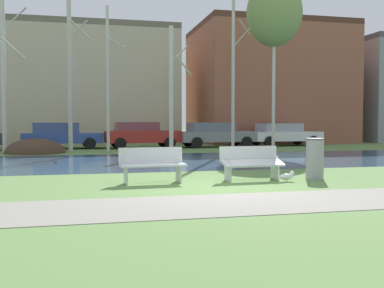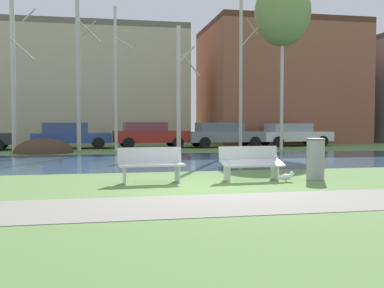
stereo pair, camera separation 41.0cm
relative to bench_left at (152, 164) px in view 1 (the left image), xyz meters
name	(u,v)px [view 1 (the left image)]	position (x,y,z in m)	size (l,w,h in m)	color
ground_plane	(153,156)	(1.29, 8.74, -0.47)	(120.00, 120.00, 0.00)	#5B7F42
paved_path_strip	(246,203)	(1.29, -3.14, -0.47)	(60.00, 2.18, 0.01)	gray
river_band	(163,161)	(1.29, 6.25, -0.47)	(80.00, 7.79, 0.01)	#33516B
soil_mound	(35,153)	(-3.98, 11.92, -0.47)	(2.83, 2.98, 1.42)	#423021
bench_left	(152,164)	(0.00, 0.00, 0.00)	(1.63, 0.65, 0.87)	silver
bench_right	(251,162)	(2.57, 0.00, 0.00)	(1.63, 0.65, 0.87)	silver
trash_bin	(315,158)	(4.26, -0.18, 0.08)	(0.49, 0.49, 1.07)	gray
seagull	(287,176)	(3.35, -0.46, -0.34)	(0.44, 0.16, 0.26)	white
birch_far_left	(4,62)	(-5.45, 12.72, 3.96)	(1.27, 2.18, 8.73)	beige
birch_left	(70,65)	(-2.34, 12.95, 3.89)	(1.27, 2.07, 8.57)	#BCB7A8
birch_center_left	(108,77)	(-0.46, 12.63, 3.30)	(1.16, 2.02, 7.39)	beige
birch_center	(172,87)	(2.75, 12.17, 2.82)	(1.22, 1.94, 6.43)	beige
birch_center_right	(234,63)	(5.94, 11.69, 4.07)	(1.02, 1.81, 8.97)	#BCB7A8
birch_right	(274,13)	(8.27, 11.86, 6.81)	(2.97, 2.97, 9.37)	beige
parked_sedan_second_blue	(60,135)	(-2.99, 15.25, 0.29)	(4.44, 2.20, 1.45)	#2D4793
parked_hatch_third_red	(141,134)	(1.49, 15.05, 0.31)	(4.36, 2.17, 1.48)	maroon
parked_wagon_fourth_grey	(215,134)	(5.91, 14.99, 0.30)	(4.78, 2.23, 1.46)	slate
parked_suv_fifth_white	(283,134)	(10.40, 15.36, 0.28)	(4.67, 2.34, 1.41)	silver
building_beige_block	(51,85)	(-3.90, 21.64, 3.56)	(17.06, 6.06, 8.07)	#BCAD8E
building_brick_low	(267,85)	(11.68, 21.04, 3.81)	(10.64, 8.51, 8.57)	brown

